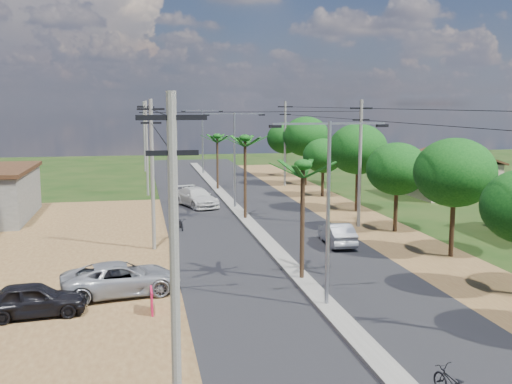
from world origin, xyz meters
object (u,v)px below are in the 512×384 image
Objects in this scene: car_white_far at (197,198)px; car_parked_dark at (33,300)px; car_parked_silver at (121,279)px; car_silver_mid at (337,234)px; roadside_sign at (152,301)px.

car_white_far is 26.93m from car_parked_dark.
car_parked_silver reaches higher than car_parked_dark.
car_silver_mid is at bearing -84.47° from car_white_far.
car_parked_silver is (-12.87, -7.43, 0.05)m from car_silver_mid.
car_silver_mid is 1.01× the size of car_parked_dark.
car_parked_dark is (-16.35, -9.63, 0.02)m from car_silver_mid.
car_silver_mid is at bearing -69.64° from car_parked_silver.
car_white_far reaches higher than car_parked_dark.
car_white_far is 1.01× the size of car_parked_silver.
roadside_sign is (-11.57, -10.07, -0.19)m from car_silver_mid.
car_parked_silver is 4.12m from car_parked_dark.
car_silver_mid is 14.86m from car_parked_silver.
car_parked_dark is 3.43× the size of roadside_sign.
car_silver_mid reaches higher than roadside_sign.
car_parked_silver is 4.41× the size of roadside_sign.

